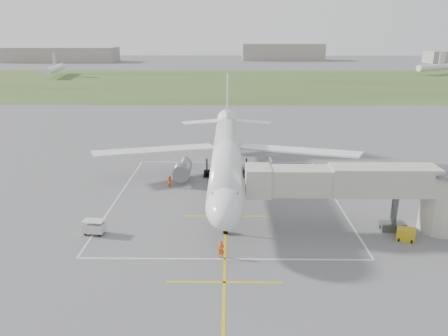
{
  "coord_description": "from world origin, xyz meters",
  "views": [
    {
      "loc": [
        0.38,
        -56.68,
        20.49
      ],
      "look_at": [
        -0.27,
        -4.0,
        4.0
      ],
      "focal_mm": 35.0,
      "sensor_mm": 36.0,
      "label": 1
    }
  ],
  "objects_px": {
    "airliner": "(226,155)",
    "jet_bridge": "(375,189)",
    "ramp_worker_wing": "(170,181)",
    "gpu_unit": "(406,235)",
    "ramp_worker_nose": "(221,249)",
    "baggage_cart": "(94,227)"
  },
  "relations": [
    {
      "from": "airliner",
      "to": "ramp_worker_nose",
      "type": "height_order",
      "value": "airliner"
    },
    {
      "from": "ramp_worker_nose",
      "to": "baggage_cart",
      "type": "bearing_deg",
      "value": 166.48
    },
    {
      "from": "gpu_unit",
      "to": "ramp_worker_wing",
      "type": "relative_size",
      "value": 1.29
    },
    {
      "from": "airliner",
      "to": "jet_bridge",
      "type": "bearing_deg",
      "value": -42.19
    },
    {
      "from": "airliner",
      "to": "jet_bridge",
      "type": "xyz_separation_m",
      "value": [
        15.72,
        -14.25,
        0.35
      ]
    },
    {
      "from": "gpu_unit",
      "to": "baggage_cart",
      "type": "height_order",
      "value": "baggage_cart"
    },
    {
      "from": "airliner",
      "to": "ramp_worker_nose",
      "type": "relative_size",
      "value": 27.44
    },
    {
      "from": "gpu_unit",
      "to": "ramp_worker_nose",
      "type": "xyz_separation_m",
      "value": [
        -18.84,
        -3.82,
        0.21
      ]
    },
    {
      "from": "gpu_unit",
      "to": "ramp_worker_wing",
      "type": "xyz_separation_m",
      "value": [
        -26.26,
        15.86,
        0.14
      ]
    },
    {
      "from": "jet_bridge",
      "to": "ramp_worker_nose",
      "type": "distance_m",
      "value": 17.66
    },
    {
      "from": "jet_bridge",
      "to": "ramp_worker_nose",
      "type": "height_order",
      "value": "jet_bridge"
    },
    {
      "from": "jet_bridge",
      "to": "ramp_worker_wing",
      "type": "distance_m",
      "value": 27.37
    },
    {
      "from": "gpu_unit",
      "to": "ramp_worker_nose",
      "type": "distance_m",
      "value": 19.22
    },
    {
      "from": "gpu_unit",
      "to": "ramp_worker_nose",
      "type": "relative_size",
      "value": 1.19
    },
    {
      "from": "airliner",
      "to": "gpu_unit",
      "type": "bearing_deg",
      "value": -41.97
    },
    {
      "from": "ramp_worker_wing",
      "to": "airliner",
      "type": "bearing_deg",
      "value": -119.02
    },
    {
      "from": "jet_bridge",
      "to": "ramp_worker_nose",
      "type": "relative_size",
      "value": 13.73
    },
    {
      "from": "jet_bridge",
      "to": "baggage_cart",
      "type": "height_order",
      "value": "jet_bridge"
    },
    {
      "from": "airliner",
      "to": "jet_bridge",
      "type": "height_order",
      "value": "airliner"
    },
    {
      "from": "baggage_cart",
      "to": "ramp_worker_nose",
      "type": "bearing_deg",
      "value": -12.07
    },
    {
      "from": "baggage_cart",
      "to": "ramp_worker_wing",
      "type": "xyz_separation_m",
      "value": [
        6.11,
        14.77,
        -0.0
      ]
    },
    {
      "from": "gpu_unit",
      "to": "ramp_worker_wing",
      "type": "distance_m",
      "value": 30.68
    }
  ]
}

